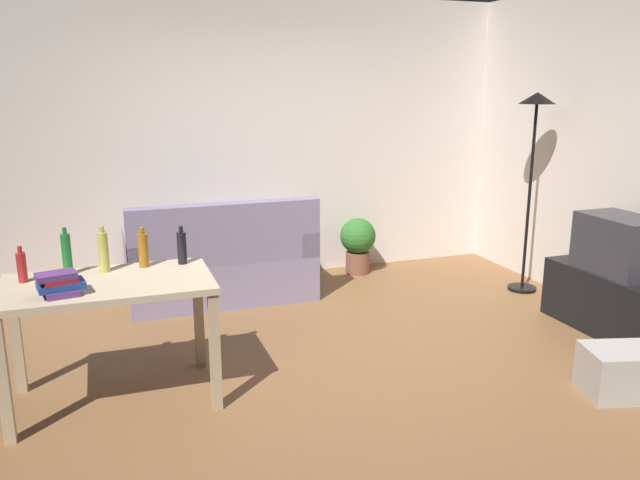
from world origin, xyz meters
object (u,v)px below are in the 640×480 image
(tv_stand, at_px, (613,302))
(potted_plant, at_px, (358,242))
(desk, at_px, (109,299))
(bottle_amber, at_px, (143,250))
(bottle_red, at_px, (22,267))
(torchiere_lamp, at_px, (534,138))
(tv, at_px, (620,245))
(bottle_squat, at_px, (103,252))
(couch, at_px, (221,265))
(bottle_dark, at_px, (182,247))
(bottle_green, at_px, (67,254))
(book_stack, at_px, (60,284))
(storage_box, at_px, (624,372))

(tv_stand, height_order, potted_plant, potted_plant)
(desk, height_order, bottle_amber, bottle_amber)
(bottle_red, height_order, bottle_amber, bottle_amber)
(desk, bearing_deg, torchiere_lamp, 14.67)
(tv, xyz_separation_m, bottle_squat, (-3.68, 0.36, 0.19))
(couch, bearing_deg, tv, 146.31)
(couch, xyz_separation_m, bottle_dark, (-0.51, -1.42, 0.56))
(desk, distance_m, bottle_amber, 0.40)
(couch, relative_size, tv_stand, 1.47)
(tv, bearing_deg, bottle_red, 85.87)
(tv, distance_m, bottle_green, 3.91)
(potted_plant, bearing_deg, book_stack, -141.32)
(storage_box, height_order, book_stack, book_stack)
(potted_plant, bearing_deg, tv, -59.42)
(tv_stand, relative_size, tv, 1.83)
(tv_stand, bearing_deg, desk, 87.60)
(couch, distance_m, torchiere_lamp, 3.00)
(desk, bearing_deg, book_stack, -143.51)
(bottle_red, distance_m, bottle_squat, 0.46)
(couch, xyz_separation_m, desk, (-0.97, -1.65, 0.34))
(couch, relative_size, tv, 2.69)
(desk, relative_size, bottle_squat, 4.21)
(couch, xyz_separation_m, book_stack, (-1.22, -1.83, 0.51))
(couch, height_order, bottle_red, bottle_red)
(bottle_amber, relative_size, bottle_dark, 1.03)
(bottle_red, height_order, book_stack, bottle_red)
(tv_stand, height_order, bottle_green, bottle_green)
(bottle_dark, height_order, book_stack, bottle_dark)
(torchiere_lamp, relative_size, potted_plant, 3.18)
(tv_stand, xyz_separation_m, book_stack, (-3.92, -0.03, 0.58))
(torchiere_lamp, bearing_deg, bottle_green, -169.53)
(bottle_green, relative_size, bottle_squat, 1.02)
(bottle_squat, height_order, bottle_amber, bottle_squat)
(torchiere_lamp, height_order, book_stack, torchiere_lamp)
(bottle_red, distance_m, bottle_green, 0.26)
(torchiere_lamp, bearing_deg, tv_stand, -90.00)
(bottle_green, xyz_separation_m, bottle_squat, (0.21, -0.01, -0.00))
(bottle_green, height_order, bottle_amber, bottle_green)
(couch, distance_m, bottle_amber, 1.69)
(potted_plant, distance_m, bottle_red, 3.45)
(bottle_green, relative_size, bottle_dark, 1.18)
(bottle_red, bearing_deg, bottle_squat, 7.89)
(potted_plant, xyz_separation_m, storage_box, (0.54, -2.94, -0.18))
(desk, bearing_deg, bottle_dark, 26.27)
(tv_stand, distance_m, torchiere_lamp, 1.60)
(potted_plant, relative_size, bottle_amber, 2.24)
(tv_stand, distance_m, potted_plant, 2.45)
(torchiere_lamp, height_order, bottle_amber, torchiere_lamp)
(desk, xyz_separation_m, bottle_green, (-0.22, 0.22, 0.24))
(tv_stand, distance_m, desk, 3.70)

